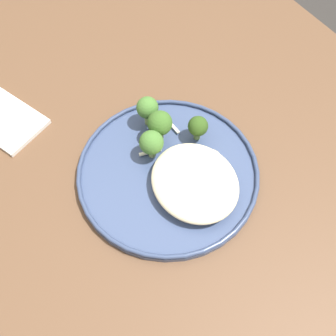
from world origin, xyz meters
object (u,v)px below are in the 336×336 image
at_px(seared_scallop_tiny_bay, 193,186).
at_px(folded_napkin, 2,118).
at_px(broccoli_floret_small_sprig, 151,143).
at_px(dinner_plate, 168,172).
at_px(broccoli_floret_beside_noodles, 160,124).
at_px(broccoli_floret_right_tilted, 198,127).
at_px(broccoli_floret_near_rim, 147,108).
at_px(seared_scallop_front_small, 212,171).
at_px(seared_scallop_rear_pale, 182,161).
at_px(seared_scallop_tilted_round, 210,159).

xyz_separation_m(seared_scallop_tiny_bay, folded_napkin, (0.30, 0.20, -0.02)).
distance_m(broccoli_floret_small_sprig, folded_napkin, 0.28).
distance_m(dinner_plate, broccoli_floret_beside_noodles, 0.08).
distance_m(seared_scallop_tiny_bay, broccoli_floret_small_sprig, 0.09).
bearing_deg(dinner_plate, broccoli_floret_right_tilted, -68.25).
bearing_deg(broccoli_floret_near_rim, seared_scallop_front_small, -167.35).
bearing_deg(seared_scallop_rear_pale, seared_scallop_front_small, -144.40).
xyz_separation_m(seared_scallop_front_small, folded_napkin, (0.29, 0.24, -0.02)).
xyz_separation_m(dinner_plate, seared_scallop_tilted_round, (-0.02, -0.07, 0.01)).
distance_m(dinner_plate, broccoli_floret_right_tilted, 0.09).
xyz_separation_m(seared_scallop_rear_pale, broccoli_floret_small_sprig, (0.04, 0.03, 0.02)).
height_order(seared_scallop_tilted_round, broccoli_floret_beside_noodles, broccoli_floret_beside_noodles).
bearing_deg(seared_scallop_rear_pale, seared_scallop_tiny_bay, 167.80).
xyz_separation_m(seared_scallop_front_small, broccoli_floret_beside_noodles, (0.10, 0.03, 0.03)).
xyz_separation_m(seared_scallop_rear_pale, folded_napkin, (0.25, 0.21, -0.02)).
relative_size(seared_scallop_tilted_round, broccoli_floret_near_rim, 0.55).
height_order(seared_scallop_front_small, folded_napkin, seared_scallop_front_small).
xyz_separation_m(seared_scallop_tilted_round, seared_scallop_rear_pale, (0.02, 0.04, 0.00)).
height_order(seared_scallop_front_small, broccoli_floret_near_rim, broccoli_floret_near_rim).
bearing_deg(seared_scallop_front_small, broccoli_floret_right_tilted, -16.53).
bearing_deg(folded_napkin, broccoli_floret_near_rim, -125.59).
distance_m(dinner_plate, seared_scallop_tilted_round, 0.07).
bearing_deg(broccoli_floret_near_rim, seared_scallop_tilted_round, -160.18).
relative_size(broccoli_floret_small_sprig, broccoli_floret_beside_noodles, 0.88).
height_order(dinner_plate, broccoli_floret_beside_noodles, broccoli_floret_beside_noodles).
height_order(broccoli_floret_right_tilted, folded_napkin, broccoli_floret_right_tilted).
bearing_deg(seared_scallop_rear_pale, seared_scallop_tilted_round, -116.49).
bearing_deg(seared_scallop_tilted_round, folded_napkin, 43.06).
bearing_deg(broccoli_floret_right_tilted, broccoli_floret_near_rim, 37.50).
bearing_deg(broccoli_floret_beside_noodles, broccoli_floret_small_sprig, 126.63).
distance_m(seared_scallop_tiny_bay, seared_scallop_tilted_round, 0.06).
bearing_deg(broccoli_floret_right_tilted, seared_scallop_front_small, 163.47).
relative_size(seared_scallop_rear_pale, broccoli_floret_right_tilted, 0.66).
height_order(seared_scallop_front_small, broccoli_floret_small_sprig, broccoli_floret_small_sprig).
height_order(dinner_plate, seared_scallop_tiny_bay, seared_scallop_tiny_bay).
xyz_separation_m(seared_scallop_tilted_round, broccoli_floret_right_tilted, (0.05, -0.01, 0.02)).
xyz_separation_m(broccoli_floret_small_sprig, broccoli_floret_near_rim, (0.06, -0.03, 0.00)).
bearing_deg(folded_napkin, broccoli_floret_small_sprig, -139.15).
height_order(seared_scallop_rear_pale, folded_napkin, seared_scallop_rear_pale).
xyz_separation_m(dinner_plate, broccoli_floret_near_rim, (0.10, -0.02, 0.04)).
bearing_deg(seared_scallop_rear_pale, broccoli_floret_small_sprig, 37.00).
relative_size(seared_scallop_tiny_bay, seared_scallop_rear_pale, 0.97).
bearing_deg(seared_scallop_tiny_bay, seared_scallop_front_small, -80.12).
relative_size(broccoli_floret_right_tilted, broccoli_floret_small_sprig, 0.87).
height_order(seared_scallop_tiny_bay, folded_napkin, seared_scallop_tiny_bay).
relative_size(dinner_plate, seared_scallop_rear_pale, 9.22).
relative_size(seared_scallop_tiny_bay, seared_scallop_tilted_round, 0.93).
relative_size(broccoli_floret_near_rim, folded_napkin, 0.39).
distance_m(seared_scallop_tiny_bay, broccoli_floret_beside_noodles, 0.11).
bearing_deg(broccoli_floret_beside_noodles, broccoli_floret_near_rim, 0.12).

